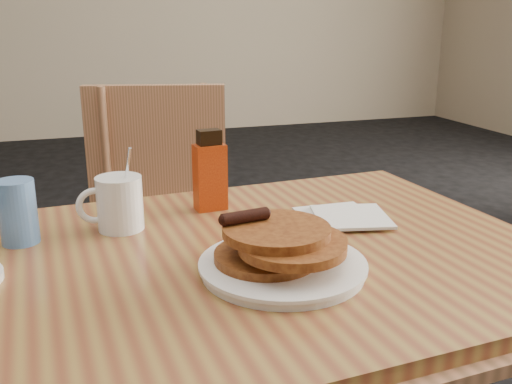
{
  "coord_description": "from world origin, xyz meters",
  "views": [
    {
      "loc": [
        -0.25,
        -0.91,
        1.14
      ],
      "look_at": [
        0.06,
        0.03,
        0.84
      ],
      "focal_mm": 40.0,
      "sensor_mm": 36.0,
      "label": 1
    }
  ],
  "objects_px": {
    "pancake_plate": "(282,254)",
    "syrup_bottle": "(210,173)",
    "main_table": "(224,278)",
    "blue_tumbler": "(18,212)",
    "chair_main_far": "(165,215)",
    "coffee_mug": "(118,202)"
  },
  "relations": [
    {
      "from": "pancake_plate",
      "to": "syrup_bottle",
      "type": "bearing_deg",
      "value": 95.37
    },
    {
      "from": "main_table",
      "to": "blue_tumbler",
      "type": "xyz_separation_m",
      "value": [
        -0.33,
        0.17,
        0.1
      ]
    },
    {
      "from": "blue_tumbler",
      "to": "chair_main_far",
      "type": "bearing_deg",
      "value": 59.35
    },
    {
      "from": "coffee_mug",
      "to": "syrup_bottle",
      "type": "relative_size",
      "value": 0.96
    },
    {
      "from": "coffee_mug",
      "to": "syrup_bottle",
      "type": "xyz_separation_m",
      "value": [
        0.2,
        0.06,
        0.03
      ]
    },
    {
      "from": "chair_main_far",
      "to": "blue_tumbler",
      "type": "bearing_deg",
      "value": -106.4
    },
    {
      "from": "chair_main_far",
      "to": "coffee_mug",
      "type": "relative_size",
      "value": 5.79
    },
    {
      "from": "coffee_mug",
      "to": "blue_tumbler",
      "type": "height_order",
      "value": "coffee_mug"
    },
    {
      "from": "coffee_mug",
      "to": "blue_tumbler",
      "type": "relative_size",
      "value": 1.4
    },
    {
      "from": "syrup_bottle",
      "to": "coffee_mug",
      "type": "bearing_deg",
      "value": -167.67
    },
    {
      "from": "coffee_mug",
      "to": "blue_tumbler",
      "type": "xyz_separation_m",
      "value": [
        -0.18,
        -0.01,
        0.0
      ]
    },
    {
      "from": "chair_main_far",
      "to": "pancake_plate",
      "type": "relative_size",
      "value": 3.51
    },
    {
      "from": "main_table",
      "to": "pancake_plate",
      "type": "relative_size",
      "value": 4.6
    },
    {
      "from": "main_table",
      "to": "syrup_bottle",
      "type": "bearing_deg",
      "value": 81.08
    },
    {
      "from": "chair_main_far",
      "to": "syrup_bottle",
      "type": "height_order",
      "value": "chair_main_far"
    },
    {
      "from": "main_table",
      "to": "chair_main_far",
      "type": "relative_size",
      "value": 1.31
    },
    {
      "from": "chair_main_far",
      "to": "coffee_mug",
      "type": "height_order",
      "value": "chair_main_far"
    },
    {
      "from": "pancake_plate",
      "to": "syrup_bottle",
      "type": "distance_m",
      "value": 0.35
    },
    {
      "from": "chair_main_far",
      "to": "pancake_plate",
      "type": "xyz_separation_m",
      "value": [
        0.05,
        -0.86,
        0.21
      ]
    },
    {
      "from": "chair_main_far",
      "to": "syrup_bottle",
      "type": "bearing_deg",
      "value": -73.42
    },
    {
      "from": "chair_main_far",
      "to": "syrup_bottle",
      "type": "relative_size",
      "value": 5.53
    },
    {
      "from": "blue_tumbler",
      "to": "syrup_bottle",
      "type": "bearing_deg",
      "value": 11.76
    }
  ]
}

